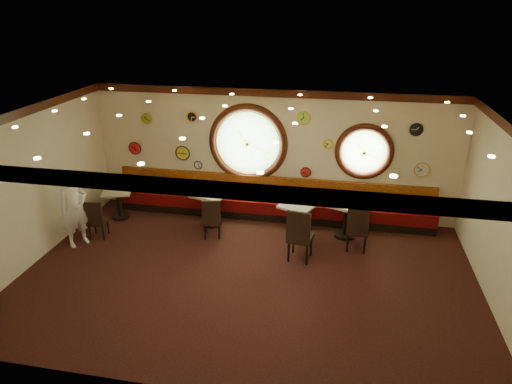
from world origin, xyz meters
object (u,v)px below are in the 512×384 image
at_px(condiment_a_salt, 113,187).
at_px(chair_c, 299,232).
at_px(table_c, 298,216).
at_px(condiment_b_pepper, 213,191).
at_px(condiment_c_salt, 294,199).
at_px(condiment_c_pepper, 298,201).
at_px(condiment_d_bottle, 352,198).
at_px(condiment_a_pepper, 120,188).
at_px(waiter, 74,209).
at_px(chair_d, 358,225).
at_px(condiment_d_salt, 345,199).
at_px(condiment_a_bottle, 122,186).
at_px(table_d, 346,215).
at_px(condiment_d_pepper, 347,200).
at_px(condiment_b_bottle, 219,187).
at_px(condiment_b_salt, 211,189).
at_px(chair_a, 96,217).
at_px(condiment_c_bottle, 303,199).
at_px(table_a, 119,200).
at_px(chair_b, 211,216).
at_px(table_b, 211,204).

bearing_deg(condiment_a_salt, chair_c, -14.98).
distance_m(table_c, condiment_b_pepper, 2.09).
bearing_deg(condiment_b_pepper, condiment_a_salt, 179.59).
xyz_separation_m(condiment_c_salt, condiment_c_pepper, (0.11, -0.09, -0.00)).
xyz_separation_m(condiment_c_salt, condiment_d_bottle, (1.31, 0.18, 0.07)).
distance_m(condiment_a_pepper, waiter, 1.47).
relative_size(chair_d, condiment_d_salt, 6.70).
height_order(condiment_c_salt, condiment_a_bottle, condiment_c_salt).
bearing_deg(chair_c, condiment_d_bottle, 62.02).
relative_size(condiment_c_salt, condiment_a_pepper, 1.01).
height_order(table_d, condiment_d_pepper, condiment_d_pepper).
bearing_deg(chair_d, condiment_b_bottle, 170.83).
bearing_deg(condiment_a_bottle, table_d, -0.68).
bearing_deg(condiment_b_bottle, table_c, -9.15).
bearing_deg(table_d, condiment_b_salt, 178.17).
relative_size(chair_a, condiment_a_bottle, 4.03).
bearing_deg(waiter, condiment_d_pepper, -42.47).
relative_size(condiment_c_salt, condiment_c_bottle, 0.73).
bearing_deg(waiter, condiment_a_bottle, 20.56).
bearing_deg(condiment_d_pepper, condiment_d_salt, 145.20).
distance_m(condiment_c_bottle, condiment_d_bottle, 1.11).
relative_size(condiment_d_bottle, waiter, 0.09).
relative_size(chair_c, condiment_d_pepper, 6.55).
bearing_deg(condiment_c_pepper, table_d, 7.72).
bearing_deg(condiment_b_salt, waiter, -148.72).
relative_size(chair_d, condiment_c_pepper, 6.06).
relative_size(chair_d, condiment_c_bottle, 4.39).
bearing_deg(condiment_c_bottle, condiment_d_pepper, 5.00).
relative_size(table_c, chair_c, 1.29).
relative_size(table_a, condiment_d_pepper, 7.58).
relative_size(chair_a, chair_c, 0.79).
bearing_deg(table_d, condiment_c_pepper, -172.28).
relative_size(table_d, condiment_a_bottle, 6.99).
distance_m(chair_b, waiter, 3.01).
height_order(condiment_d_bottle, waiter, waiter).
height_order(table_b, condiment_c_bottle, condiment_c_bottle).
bearing_deg(condiment_c_pepper, condiment_a_pepper, 179.12).
relative_size(table_d, condiment_a_salt, 10.46).
distance_m(condiment_a_salt, condiment_d_pepper, 5.72).
height_order(condiment_b_pepper, condiment_b_bottle, condiment_b_bottle).
xyz_separation_m(table_d, chair_c, (-0.95, -1.30, 0.14)).
bearing_deg(condiment_d_pepper, condiment_b_bottle, 178.02).
bearing_deg(condiment_b_pepper, condiment_c_salt, -0.80).
bearing_deg(condiment_a_pepper, condiment_d_salt, 1.57).
height_order(chair_b, condiment_d_salt, chair_b).
relative_size(table_b, condiment_c_bottle, 6.01).
bearing_deg(table_a, waiter, -101.40).
bearing_deg(condiment_a_salt, chair_a, -83.80).
distance_m(chair_a, condiment_b_pepper, 2.74).
xyz_separation_m(condiment_b_bottle, condiment_d_bottle, (3.15, -0.03, -0.01)).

